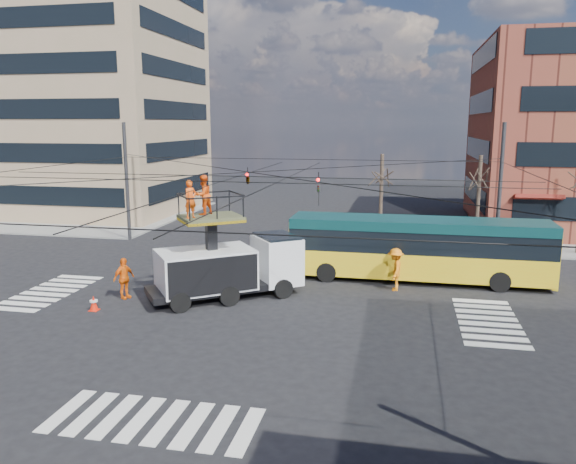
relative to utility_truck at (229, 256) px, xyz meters
The scene contains 12 objects.
ground 2.54m from the utility_truck, 36.69° to the right, with size 120.00×120.00×0.00m, color black.
sidewalk_nw 28.13m from the utility_truck, 134.51° to the left, with size 18.00×18.00×0.12m, color slate.
crosswalks 2.54m from the utility_truck, 36.69° to the right, with size 22.40×22.40×0.02m, color silver, non-canonical shape.
building_tower 33.55m from the utility_truck, 131.93° to the left, with size 18.06×16.06×30.00m.
overhead_network 2.73m from the utility_truck, 24.96° to the right, with size 24.24×24.24×8.00m.
tree_a 14.28m from the utility_truck, 63.19° to the left, with size 2.00×2.00×6.00m.
tree_b 17.77m from the utility_truck, 45.44° to the left, with size 2.00×2.00×6.00m.
utility_truck is the anchor object (origin of this frame).
city_bus 9.72m from the utility_truck, 28.42° to the left, with size 12.92×2.70×3.20m.
traffic_cone 6.17m from the utility_truck, 149.72° to the right, with size 0.36×0.36×0.66m, color red.
worker_ground 4.91m from the utility_truck, 165.98° to the right, with size 1.12×0.47×1.91m, color orange.
flagger 8.00m from the utility_truck, 19.60° to the left, with size 1.33×0.77×2.07m, color orange.
Camera 1 is at (6.42, -22.94, 7.95)m, focal length 35.00 mm.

